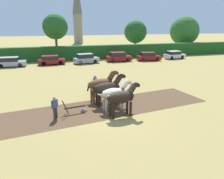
{
  "coord_description": "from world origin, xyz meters",
  "views": [
    {
      "loc": [
        -4.61,
        -13.65,
        6.14
      ],
      "look_at": [
        0.4,
        2.51,
        1.1
      ],
      "focal_mm": 35.0,
      "sensor_mm": 36.0,
      "label": 1
    }
  ],
  "objects": [
    {
      "name": "draft_horse_lead_right",
      "position": [
        0.1,
        0.91,
        1.27
      ],
      "size": [
        2.71,
        1.13,
        2.3
      ],
      "rotation": [
        0.0,
        0.0,
        0.13
      ],
      "color": "#B2A38E",
      "rests_on": "ground"
    },
    {
      "name": "parked_car_center_left",
      "position": [
        -9.55,
        22.17,
        0.71
      ],
      "size": [
        4.31,
        1.91,
        1.48
      ],
      "rotation": [
        0.0,
        0.0,
        -0.04
      ],
      "color": "#A8A8B2",
      "rests_on": "ground"
    },
    {
      "name": "ground_plane",
      "position": [
        0.0,
        0.0,
        0.0
      ],
      "size": [
        240.0,
        240.0,
        0.0
      ],
      "primitive_type": "plane",
      "color": "#998447"
    },
    {
      "name": "parked_car_end_right",
      "position": [
        18.67,
        22.05,
        0.7
      ],
      "size": [
        4.08,
        2.1,
        1.45
      ],
      "rotation": [
        0.0,
        0.0,
        0.11
      ],
      "color": "silver",
      "rests_on": "ground"
    },
    {
      "name": "draft_horse_trail_right",
      "position": [
        -0.22,
        3.36,
        1.39
      ],
      "size": [
        2.96,
        1.29,
        2.52
      ],
      "rotation": [
        0.0,
        0.0,
        0.13
      ],
      "color": "brown",
      "rests_on": "ground"
    },
    {
      "name": "tree_center",
      "position": [
        27.05,
        31.5,
        4.72
      ],
      "size": [
        6.62,
        6.62,
        8.04
      ],
      "color": "brown",
      "rests_on": "ground"
    },
    {
      "name": "tree_left",
      "position": [
        -2.2,
        29.99,
        5.74
      ],
      "size": [
        4.68,
        4.68,
        8.11
      ],
      "color": "brown",
      "rests_on": "ground"
    },
    {
      "name": "parked_car_center",
      "position": [
        -3.63,
        22.31,
        0.7
      ],
      "size": [
        4.19,
        1.88,
        1.44
      ],
      "rotation": [
        0.0,
        0.0,
        0.04
      ],
      "color": "maroon",
      "rests_on": "ground"
    },
    {
      "name": "draft_horse_lead_left",
      "position": [
        0.25,
        -0.31,
        1.38
      ],
      "size": [
        2.71,
        1.17,
        2.39
      ],
      "rotation": [
        0.0,
        0.0,
        0.13
      ],
      "color": "black",
      "rests_on": "ground"
    },
    {
      "name": "parked_car_center_right",
      "position": [
        1.91,
        21.9,
        0.75
      ],
      "size": [
        4.26,
        2.22,
        1.58
      ],
      "rotation": [
        0.0,
        0.0,
        0.13
      ],
      "color": "#9E9EA8",
      "rests_on": "ground"
    },
    {
      "name": "plow",
      "position": [
        -2.65,
        1.18,
        0.33
      ],
      "size": [
        1.81,
        0.56,
        1.13
      ],
      "rotation": [
        0.0,
        0.0,
        0.13
      ],
      "color": "#4C331E",
      "rests_on": "ground"
    },
    {
      "name": "parked_car_right",
      "position": [
        7.68,
        22.23,
        0.76
      ],
      "size": [
        4.38,
        1.91,
        1.59
      ],
      "rotation": [
        0.0,
        0.0,
        -0.02
      ],
      "color": "maroon",
      "rests_on": "ground"
    },
    {
      "name": "farmer_at_plow",
      "position": [
        -4.22,
        0.63,
        0.88
      ],
      "size": [
        0.47,
        0.48,
        1.55
      ],
      "rotation": [
        0.0,
        0.0,
        -0.77
      ],
      "color": "#38332D",
      "rests_on": "ground"
    },
    {
      "name": "farmer_beside_team",
      "position": [
        -0.33,
        5.47,
        0.99
      ],
      "size": [
        0.43,
        0.59,
        1.7
      ],
      "rotation": [
        0.0,
        0.0,
        -0.56
      ],
      "color": "#4C4C4C",
      "rests_on": "ground"
    },
    {
      "name": "church_spire",
      "position": [
        7.08,
        62.97,
        11.11
      ],
      "size": [
        3.27,
        3.27,
        21.24
      ],
      "color": "gray",
      "rests_on": "ground"
    },
    {
      "name": "hedgerow",
      "position": [
        0.0,
        26.2,
        1.24
      ],
      "size": [
        76.64,
        1.58,
        2.48
      ],
      "primitive_type": "cube",
      "color": "#1E511E",
      "rests_on": "ground"
    },
    {
      "name": "tree_center_left",
      "position": [
        14.83,
        31.78,
        4.62
      ],
      "size": [
        4.9,
        4.9,
        7.08
      ],
      "color": "#4C3823",
      "rests_on": "ground"
    },
    {
      "name": "parked_car_far_right",
      "position": [
        13.02,
        21.43,
        0.71
      ],
      "size": [
        4.32,
        2.21,
        1.48
      ],
      "rotation": [
        0.0,
        0.0,
        -0.12
      ],
      "color": "maroon",
      "rests_on": "ground"
    },
    {
      "name": "draft_horse_trail_left",
      "position": [
        -0.06,
        2.14,
        1.38
      ],
      "size": [
        2.98,
        1.23,
        2.49
      ],
      "rotation": [
        0.0,
        0.0,
        0.13
      ],
      "color": "black",
      "rests_on": "ground"
    },
    {
      "name": "plowed_furrow_strip",
      "position": [
        -3.47,
        1.08,
        0.0
      ],
      "size": [
        23.05,
        7.16,
        0.01
      ],
      "primitive_type": "cube",
      "rotation": [
        0.0,
        0.0,
        0.13
      ],
      "color": "brown",
      "rests_on": "ground"
    }
  ]
}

